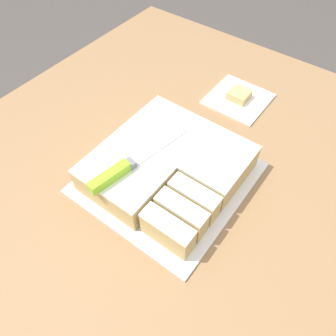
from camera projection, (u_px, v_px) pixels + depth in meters
ground_plane at (158, 310)px, 1.46m from camera, size 8.00×8.00×0.00m
countertop at (155, 272)px, 1.09m from camera, size 1.40×1.10×0.92m
cake_board at (168, 178)px, 0.76m from camera, size 0.35×0.34×0.01m
cake at (168, 166)px, 0.73m from camera, size 0.31×0.29×0.07m
knife at (120, 170)px, 0.67m from camera, size 0.26×0.07×0.02m
paper_napkin at (240, 100)px, 0.93m from camera, size 0.16×0.16×0.01m
brownie at (241, 96)px, 0.92m from camera, size 0.05×0.05×0.02m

